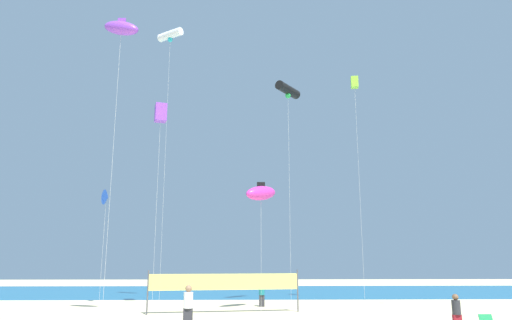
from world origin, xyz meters
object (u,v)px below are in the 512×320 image
object	(u,v)px
kite_lime_box	(355,83)
kite_magenta_inflatable	(261,193)
kite_violet_inflatable	(121,28)
kite_violet_box	(161,113)
kite_white_tube	(170,35)
beachgoer_teal_shirt	(262,293)
beachgoer_white_shirt	(188,305)
kite_blue_delta	(106,197)
volleyball_net	(225,283)
kite_black_tube	(288,90)
beachgoer_charcoal_shirt	(457,312)

from	to	relation	value
kite_lime_box	kite_magenta_inflatable	distance (m)	12.60
kite_violet_inflatable	kite_violet_box	bearing A→B (deg)	80.42
kite_lime_box	kite_white_tube	size ratio (longest dim) A/B	0.81
beachgoer_teal_shirt	kite_violet_inflatable	distance (m)	18.36
kite_violet_box	beachgoer_white_shirt	bearing A→B (deg)	-69.10
beachgoer_white_shirt	kite_violet_box	bearing A→B (deg)	158.34
kite_blue_delta	volleyball_net	bearing A→B (deg)	-28.83
kite_black_tube	kite_violet_box	world-z (taller)	kite_black_tube
beachgoer_teal_shirt	kite_blue_delta	distance (m)	12.54
beachgoer_charcoal_shirt	kite_black_tube	xyz separation A→B (m)	(-5.84, 11.27, 14.07)
kite_white_tube	beachgoer_teal_shirt	bearing A→B (deg)	-16.44
kite_lime_box	kite_magenta_inflatable	bearing A→B (deg)	-147.52
kite_white_tube	kite_blue_delta	distance (m)	13.49
beachgoer_teal_shirt	kite_black_tube	xyz separation A→B (m)	(1.92, 0.02, 14.03)
kite_lime_box	kite_blue_delta	bearing A→B (deg)	-177.63
kite_lime_box	beachgoer_white_shirt	bearing A→B (deg)	-133.86
beachgoer_charcoal_shirt	kite_white_tube	xyz separation A→B (m)	(-14.78, 13.32, 19.30)
kite_blue_delta	kite_violet_inflatable	bearing A→B (deg)	-72.51
kite_violet_inflatable	kite_magenta_inflatable	world-z (taller)	kite_violet_inflatable
beachgoer_teal_shirt	beachgoer_charcoal_shirt	bearing A→B (deg)	179.16
kite_violet_inflatable	kite_lime_box	xyz separation A→B (m)	(15.13, 9.67, 0.81)
kite_black_tube	beachgoer_teal_shirt	bearing A→B (deg)	-179.29
kite_violet_inflatable	kite_black_tube	size ratio (longest dim) A/B	1.05
kite_black_tube	kite_violet_box	xyz separation A→B (m)	(-8.76, -1.46, -2.26)
kite_lime_box	kite_blue_delta	distance (m)	20.05
volleyball_net	kite_violet_inflatable	size ratio (longest dim) A/B	0.54
kite_white_tube	kite_blue_delta	world-z (taller)	kite_white_tube
beachgoer_teal_shirt	kite_magenta_inflatable	world-z (taller)	kite_magenta_inflatable
kite_blue_delta	kite_lime_box	bearing A→B (deg)	2.37
kite_black_tube	kite_violet_box	bearing A→B (deg)	-170.53
kite_violet_inflatable	kite_magenta_inflatable	distance (m)	12.45
volleyball_net	kite_violet_inflatable	distance (m)	15.40
volleyball_net	kite_black_tube	distance (m)	14.41
volleyball_net	beachgoer_teal_shirt	bearing A→B (deg)	59.19
kite_black_tube	kite_lime_box	xyz separation A→B (m)	(5.26, 1.60, 1.24)
beachgoer_white_shirt	kite_violet_inflatable	distance (m)	15.04
beachgoer_teal_shirt	kite_blue_delta	world-z (taller)	kite_blue_delta
beachgoer_charcoal_shirt	volleyball_net	bearing A→B (deg)	33.87
kite_blue_delta	kite_magenta_inflatable	size ratio (longest dim) A/B	1.01
kite_black_tube	kite_lime_box	size ratio (longest dim) A/B	0.92
kite_lime_box	kite_white_tube	xyz separation A→B (m)	(-14.20, 0.45, 4.00)
beachgoer_white_shirt	kite_lime_box	size ratio (longest dim) A/B	0.11
beachgoer_white_shirt	kite_black_tube	bearing A→B (deg)	107.44
kite_lime_box	kite_black_tube	bearing A→B (deg)	-163.11
beachgoer_charcoal_shirt	kite_blue_delta	xyz separation A→B (m)	(-18.53, 12.12, 6.40)
volleyball_net	kite_lime_box	world-z (taller)	kite_lime_box
kite_violet_inflatable	kite_white_tube	xyz separation A→B (m)	(0.93, 10.12, 4.81)
kite_violet_box	kite_magenta_inflatable	bearing A→B (deg)	-13.56
kite_black_tube	kite_magenta_inflatable	bearing A→B (deg)	-124.04
kite_violet_inflatable	beachgoer_teal_shirt	bearing A→B (deg)	45.36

